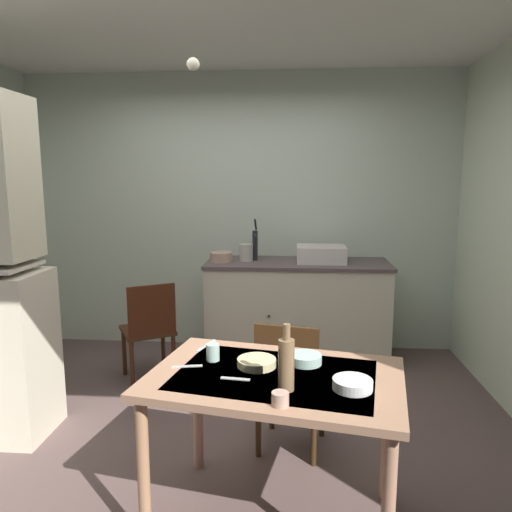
% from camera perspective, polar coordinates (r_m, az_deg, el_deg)
% --- Properties ---
extents(ground_plane, '(5.20, 5.20, 0.00)m').
position_cam_1_polar(ground_plane, '(3.41, -5.39, -20.23)').
color(ground_plane, brown).
extents(wall_back, '(4.30, 0.10, 2.68)m').
position_cam_1_polar(wall_back, '(4.73, -1.99, 5.19)').
color(wall_back, silver).
rests_on(wall_back, ground).
extents(counter_cabinet, '(1.68, 0.64, 0.92)m').
position_cam_1_polar(counter_cabinet, '(4.49, 4.93, -6.48)').
color(counter_cabinet, beige).
rests_on(counter_cabinet, ground).
extents(sink_basin, '(0.44, 0.34, 0.15)m').
position_cam_1_polar(sink_basin, '(4.38, 7.82, 0.27)').
color(sink_basin, silver).
rests_on(sink_basin, counter_cabinet).
extents(hand_pump, '(0.05, 0.27, 0.39)m').
position_cam_1_polar(hand_pump, '(4.42, -0.12, 1.63)').
color(hand_pump, '#232328').
rests_on(hand_pump, counter_cabinet).
extents(mixing_bowl_counter, '(0.21, 0.21, 0.09)m').
position_cam_1_polar(mixing_bowl_counter, '(4.38, -4.20, -0.11)').
color(mixing_bowl_counter, tan).
rests_on(mixing_bowl_counter, counter_cabinet).
extents(stoneware_crock, '(0.13, 0.13, 0.16)m').
position_cam_1_polar(stoneware_crock, '(4.41, -1.19, 0.43)').
color(stoneware_crock, beige).
rests_on(stoneware_crock, counter_cabinet).
extents(dining_table, '(1.30, 0.97, 0.77)m').
position_cam_1_polar(dining_table, '(2.35, 2.28, -16.24)').
color(dining_table, tan).
rests_on(dining_table, ground).
extents(chair_far_side, '(0.47, 0.47, 0.85)m').
position_cam_1_polar(chair_far_side, '(3.00, 4.10, -14.81)').
color(chair_far_side, '#3C2614').
rests_on(chair_far_side, ground).
extents(chair_by_counter, '(0.55, 0.55, 0.85)m').
position_cam_1_polar(chair_by_counter, '(4.05, -12.69, -8.50)').
color(chair_by_counter, '#412312').
rests_on(chair_by_counter, ground).
extents(serving_bowl_wide, '(0.18, 0.18, 0.05)m').
position_cam_1_polar(serving_bowl_wide, '(2.19, 11.51, -14.84)').
color(serving_bowl_wide, white).
rests_on(serving_bowl_wide, dining_table).
extents(soup_bowl_small, '(0.19, 0.19, 0.04)m').
position_cam_1_polar(soup_bowl_small, '(2.39, 0.08, -12.67)').
color(soup_bowl_small, beige).
rests_on(soup_bowl_small, dining_table).
extents(sauce_dish, '(0.16, 0.16, 0.05)m').
position_cam_1_polar(sauce_dish, '(2.43, 5.93, -12.18)').
color(sauce_dish, '#ADD1C1').
rests_on(sauce_dish, dining_table).
extents(mug_dark, '(0.07, 0.07, 0.06)m').
position_cam_1_polar(mug_dark, '(2.01, 2.93, -16.77)').
color(mug_dark, tan).
rests_on(mug_dark, dining_table).
extents(teacup_cream, '(0.07, 0.07, 0.09)m').
position_cam_1_polar(teacup_cream, '(2.46, -5.20, -11.42)').
color(teacup_cream, '#ADD1C1').
rests_on(teacup_cream, dining_table).
extents(glass_bottle, '(0.07, 0.07, 0.30)m').
position_cam_1_polar(glass_bottle, '(2.11, 3.65, -12.71)').
color(glass_bottle, olive).
rests_on(glass_bottle, dining_table).
extents(table_knife, '(0.08, 0.20, 0.00)m').
position_cam_1_polar(table_knife, '(2.68, -6.00, -10.62)').
color(table_knife, silver).
rests_on(table_knife, dining_table).
extents(teaspoon_near_bowl, '(0.15, 0.05, 0.00)m').
position_cam_1_polar(teaspoon_near_bowl, '(2.41, -8.29, -12.96)').
color(teaspoon_near_bowl, beige).
rests_on(teaspoon_near_bowl, dining_table).
extents(teaspoon_by_cup, '(0.14, 0.04, 0.00)m').
position_cam_1_polar(teaspoon_by_cup, '(2.25, -2.50, -14.51)').
color(teaspoon_by_cup, beige).
rests_on(teaspoon_by_cup, dining_table).
extents(pendant_bulb, '(0.08, 0.08, 0.08)m').
position_cam_1_polar(pendant_bulb, '(3.18, -7.56, 21.85)').
color(pendant_bulb, '#F9EFCC').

